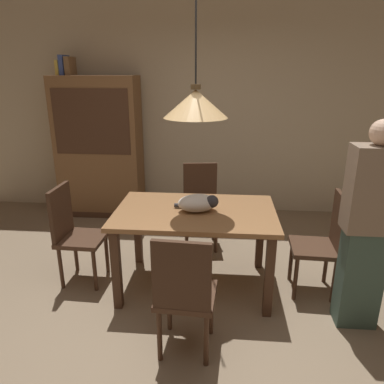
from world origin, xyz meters
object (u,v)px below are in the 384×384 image
at_px(pendant_lamp, 196,103).
at_px(chair_near_front, 184,291).
at_px(book_blue_wide, 64,65).
at_px(person_standing, 367,229).
at_px(dining_table, 195,221).
at_px(book_yellow_short, 60,68).
at_px(chair_left_side, 73,230).
at_px(chair_right_side, 324,240).
at_px(cat_sleeping, 199,203).
at_px(book_brown_thick, 70,66).
at_px(hutch_bookcase, 100,150).
at_px(chair_far_back, 200,201).

bearing_deg(pendant_lamp, chair_near_front, -90.34).
bearing_deg(book_blue_wide, person_standing, -34.69).
bearing_deg(dining_table, book_yellow_short, 137.07).
distance_m(chair_left_side, chair_near_front, 1.43).
bearing_deg(chair_near_front, book_yellow_short, 125.37).
bearing_deg(chair_near_front, pendant_lamp, 89.66).
bearing_deg(chair_right_side, chair_near_front, -142.35).
height_order(dining_table, cat_sleeping, cat_sleeping).
bearing_deg(book_brown_thick, hutch_bookcase, -0.30).
bearing_deg(person_standing, cat_sleeping, 162.75).
relative_size(chair_left_side, cat_sleeping, 2.33).
bearing_deg(dining_table, book_blue_wide, 136.04).
xyz_separation_m(chair_near_front, person_standing, (1.30, 0.47, 0.30)).
xyz_separation_m(dining_table, chair_near_front, (-0.01, -0.88, -0.14)).
bearing_deg(chair_left_side, pendant_lamp, -0.13).
relative_size(chair_right_side, book_brown_thick, 3.88).
bearing_deg(hutch_bookcase, chair_right_side, -34.05).
distance_m(cat_sleeping, pendant_lamp, 0.84).
bearing_deg(chair_right_side, book_yellow_short, 149.92).
xyz_separation_m(pendant_lamp, book_yellow_short, (-1.85, 1.72, 0.28)).
bearing_deg(chair_near_front, book_brown_thick, 123.26).
relative_size(dining_table, person_standing, 0.87).
relative_size(dining_table, chair_right_side, 1.51).
bearing_deg(cat_sleeping, chair_right_side, 0.80).
bearing_deg(chair_near_front, chair_left_side, 141.90).
height_order(pendant_lamp, book_yellow_short, pendant_lamp).
height_order(dining_table, book_blue_wide, book_blue_wide).
distance_m(chair_left_side, chair_far_back, 1.42).
bearing_deg(hutch_bookcase, pendant_lamp, -50.41).
xyz_separation_m(cat_sleeping, pendant_lamp, (-0.03, 0.02, 0.84)).
distance_m(dining_table, chair_right_side, 1.14).
relative_size(chair_left_side, book_blue_wide, 3.88).
distance_m(dining_table, cat_sleeping, 0.18).
bearing_deg(chair_right_side, cat_sleeping, -179.20).
bearing_deg(person_standing, dining_table, 162.36).
relative_size(chair_left_side, chair_right_side, 1.00).
relative_size(chair_left_side, person_standing, 0.58).
bearing_deg(pendant_lamp, book_yellow_short, 137.07).
distance_m(cat_sleeping, person_standing, 1.33).
distance_m(dining_table, pendant_lamp, 1.01).
height_order(chair_far_back, book_yellow_short, book_yellow_short).
bearing_deg(hutch_bookcase, book_yellow_short, 179.80).
relative_size(chair_far_back, cat_sleeping, 2.33).
bearing_deg(book_yellow_short, pendant_lamp, -42.93).
xyz_separation_m(chair_left_side, chair_near_front, (1.12, -0.88, 0.00)).
distance_m(chair_near_front, chair_right_side, 1.43).
bearing_deg(book_yellow_short, dining_table, -42.93).
height_order(chair_near_front, book_blue_wide, book_blue_wide).
bearing_deg(book_brown_thick, pendant_lamp, -45.19).
xyz_separation_m(chair_right_side, cat_sleeping, (-1.10, -0.02, 0.32)).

